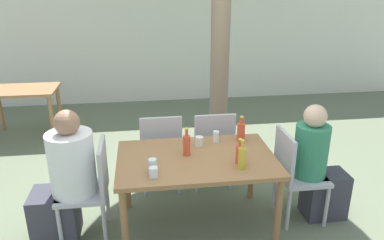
{
  "coord_description": "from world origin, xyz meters",
  "views": [
    {
      "loc": [
        -0.46,
        -3.03,
        2.26
      ],
      "look_at": [
        0.0,
        0.3,
        0.99
      ],
      "focal_mm": 35.0,
      "sensor_mm": 36.0,
      "label": 1
    }
  ],
  "objects_px": {
    "dining_table_front": "(196,165)",
    "drinking_glass_0": "(216,136)",
    "patio_chair_2": "(161,148)",
    "oil_cruet_2": "(242,157)",
    "drinking_glass_3": "(153,166)",
    "person_seated_0": "(65,183)",
    "patio_chair_0": "(92,185)",
    "soda_bottle_1": "(241,131)",
    "patio_chair_1": "(294,171)",
    "person_seated_1": "(318,169)",
    "dining_table_back": "(22,97)",
    "drinking_glass_1": "(153,172)",
    "soda_bottle_3": "(187,145)",
    "drinking_glass_2": "(199,141)",
    "patio_chair_3": "(213,145)",
    "soda_bottle_0": "(240,154)"
  },
  "relations": [
    {
      "from": "oil_cruet_2",
      "to": "drinking_glass_2",
      "type": "height_order",
      "value": "oil_cruet_2"
    },
    {
      "from": "patio_chair_0",
      "to": "soda_bottle_3",
      "type": "height_order",
      "value": "soda_bottle_3"
    },
    {
      "from": "patio_chair_0",
      "to": "soda_bottle_0",
      "type": "distance_m",
      "value": 1.35
    },
    {
      "from": "patio_chair_1",
      "to": "drinking_glass_2",
      "type": "relative_size",
      "value": 9.62
    },
    {
      "from": "patio_chair_2",
      "to": "soda_bottle_3",
      "type": "xyz_separation_m",
      "value": [
        0.21,
        -0.64,
        0.31
      ]
    },
    {
      "from": "person_seated_1",
      "to": "drinking_glass_0",
      "type": "bearing_deg",
      "value": 71.36
    },
    {
      "from": "drinking_glass_1",
      "to": "soda_bottle_3",
      "type": "bearing_deg",
      "value": 49.36
    },
    {
      "from": "patio_chair_2",
      "to": "oil_cruet_2",
      "type": "height_order",
      "value": "oil_cruet_2"
    },
    {
      "from": "person_seated_0",
      "to": "soda_bottle_3",
      "type": "relative_size",
      "value": 4.65
    },
    {
      "from": "drinking_glass_1",
      "to": "person_seated_1",
      "type": "bearing_deg",
      "value": 11.08
    },
    {
      "from": "patio_chair_2",
      "to": "soda_bottle_1",
      "type": "bearing_deg",
      "value": 153.39
    },
    {
      "from": "soda_bottle_0",
      "to": "dining_table_back",
      "type": "bearing_deg",
      "value": 133.36
    },
    {
      "from": "oil_cruet_2",
      "to": "drinking_glass_0",
      "type": "xyz_separation_m",
      "value": [
        -0.1,
        0.58,
        -0.05
      ]
    },
    {
      "from": "patio_chair_1",
      "to": "soda_bottle_3",
      "type": "bearing_deg",
      "value": 86.63
    },
    {
      "from": "patio_chair_0",
      "to": "soda_bottle_1",
      "type": "bearing_deg",
      "value": 101.96
    },
    {
      "from": "drinking_glass_2",
      "to": "soda_bottle_0",
      "type": "bearing_deg",
      "value": -53.39
    },
    {
      "from": "person_seated_1",
      "to": "soda_bottle_1",
      "type": "height_order",
      "value": "person_seated_1"
    },
    {
      "from": "drinking_glass_0",
      "to": "patio_chair_2",
      "type": "bearing_deg",
      "value": 144.63
    },
    {
      "from": "soda_bottle_3",
      "to": "drinking_glass_3",
      "type": "bearing_deg",
      "value": -138.46
    },
    {
      "from": "person_seated_0",
      "to": "drinking_glass_2",
      "type": "relative_size",
      "value": 12.95
    },
    {
      "from": "patio_chair_2",
      "to": "oil_cruet_2",
      "type": "relative_size",
      "value": 3.48
    },
    {
      "from": "dining_table_back",
      "to": "drinking_glass_1",
      "type": "relative_size",
      "value": 11.44
    },
    {
      "from": "patio_chair_2",
      "to": "drinking_glass_3",
      "type": "distance_m",
      "value": 0.97
    },
    {
      "from": "drinking_glass_1",
      "to": "person_seated_0",
      "type": "bearing_deg",
      "value": 158.15
    },
    {
      "from": "patio_chair_1",
      "to": "drinking_glass_1",
      "type": "distance_m",
      "value": 1.41
    },
    {
      "from": "patio_chair_1",
      "to": "person_seated_1",
      "type": "bearing_deg",
      "value": -90.0
    },
    {
      "from": "drinking_glass_3",
      "to": "person_seated_0",
      "type": "bearing_deg",
      "value": 163.78
    },
    {
      "from": "dining_table_front",
      "to": "drinking_glass_0",
      "type": "relative_size",
      "value": 13.01
    },
    {
      "from": "person_seated_0",
      "to": "drinking_glass_1",
      "type": "relative_size",
      "value": 14.04
    },
    {
      "from": "patio_chair_0",
      "to": "drinking_glass_2",
      "type": "distance_m",
      "value": 1.07
    },
    {
      "from": "soda_bottle_1",
      "to": "person_seated_1",
      "type": "bearing_deg",
      "value": -23.65
    },
    {
      "from": "patio_chair_3",
      "to": "drinking_glass_2",
      "type": "xyz_separation_m",
      "value": [
        -0.23,
        -0.46,
        0.26
      ]
    },
    {
      "from": "person_seated_1",
      "to": "soda_bottle_0",
      "type": "xyz_separation_m",
      "value": [
        -0.83,
        -0.16,
        0.3
      ]
    },
    {
      "from": "drinking_glass_1",
      "to": "drinking_glass_3",
      "type": "height_order",
      "value": "drinking_glass_3"
    },
    {
      "from": "dining_table_front",
      "to": "drinking_glass_0",
      "type": "distance_m",
      "value": 0.42
    },
    {
      "from": "dining_table_back",
      "to": "person_seated_0",
      "type": "xyz_separation_m",
      "value": [
        1.05,
        -2.59,
        -0.05
      ]
    },
    {
      "from": "soda_bottle_0",
      "to": "oil_cruet_2",
      "type": "relative_size",
      "value": 0.86
    },
    {
      "from": "patio_chair_2",
      "to": "patio_chair_3",
      "type": "relative_size",
      "value": 1.0
    },
    {
      "from": "soda_bottle_1",
      "to": "drinking_glass_1",
      "type": "distance_m",
      "value": 1.09
    },
    {
      "from": "soda_bottle_3",
      "to": "drinking_glass_2",
      "type": "relative_size",
      "value": 2.79
    },
    {
      "from": "soda_bottle_0",
      "to": "soda_bottle_1",
      "type": "relative_size",
      "value": 0.88
    },
    {
      "from": "dining_table_front",
      "to": "drinking_glass_1",
      "type": "distance_m",
      "value": 0.52
    },
    {
      "from": "dining_table_back",
      "to": "patio_chair_1",
      "type": "xyz_separation_m",
      "value": [
        3.18,
        -2.59,
        -0.09
      ]
    },
    {
      "from": "dining_table_front",
      "to": "soda_bottle_1",
      "type": "height_order",
      "value": "soda_bottle_1"
    },
    {
      "from": "person_seated_0",
      "to": "person_seated_1",
      "type": "height_order",
      "value": "person_seated_0"
    },
    {
      "from": "soda_bottle_0",
      "to": "soda_bottle_3",
      "type": "xyz_separation_m",
      "value": [
        -0.44,
        0.22,
        0.02
      ]
    },
    {
      "from": "patio_chair_2",
      "to": "drinking_glass_1",
      "type": "bearing_deg",
      "value": 83.53
    },
    {
      "from": "patio_chair_1",
      "to": "oil_cruet_2",
      "type": "relative_size",
      "value": 3.48
    },
    {
      "from": "drinking_glass_0",
      "to": "soda_bottle_3",
      "type": "bearing_deg",
      "value": -141.62
    },
    {
      "from": "patio_chair_0",
      "to": "drinking_glass_0",
      "type": "distance_m",
      "value": 1.27
    }
  ]
}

